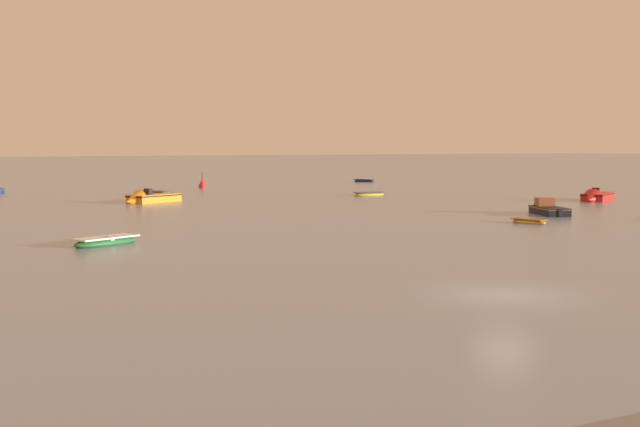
{
  "coord_description": "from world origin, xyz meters",
  "views": [
    {
      "loc": [
        -20.73,
        -24.61,
        5.79
      ],
      "look_at": [
        8.61,
        32.5,
        0.4
      ],
      "focal_mm": 46.08,
      "sensor_mm": 36.0,
      "label": 1
    }
  ],
  "objects_px": {
    "rowboat_moored_1": "(106,242)",
    "rowboat_moored_5": "(529,222)",
    "rowboat_moored_4": "(156,194)",
    "motorboat_moored_4": "(147,200)",
    "motorboat_moored_1": "(595,198)",
    "motorboat_moored_3": "(546,210)",
    "channel_buoy": "(202,185)",
    "rowboat_moored_0": "(364,181)",
    "rowboat_moored_2": "(369,194)"
  },
  "relations": [
    {
      "from": "motorboat_moored_4",
      "to": "channel_buoy",
      "type": "relative_size",
      "value": 2.95
    },
    {
      "from": "rowboat_moored_0",
      "to": "channel_buoy",
      "type": "xyz_separation_m",
      "value": [
        -28.53,
        -5.82,
        0.31
      ]
    },
    {
      "from": "rowboat_moored_5",
      "to": "channel_buoy",
      "type": "bearing_deg",
      "value": 171.65
    },
    {
      "from": "rowboat_moored_1",
      "to": "rowboat_moored_0",
      "type": "bearing_deg",
      "value": -156.65
    },
    {
      "from": "rowboat_moored_2",
      "to": "motorboat_moored_4",
      "type": "distance_m",
      "value": 25.53
    },
    {
      "from": "motorboat_moored_3",
      "to": "channel_buoy",
      "type": "height_order",
      "value": "channel_buoy"
    },
    {
      "from": "rowboat_moored_2",
      "to": "rowboat_moored_5",
      "type": "relative_size",
      "value": 1.27
    },
    {
      "from": "motorboat_moored_3",
      "to": "rowboat_moored_2",
      "type": "bearing_deg",
      "value": 21.85
    },
    {
      "from": "motorboat_moored_1",
      "to": "motorboat_moored_4",
      "type": "distance_m",
      "value": 45.81
    },
    {
      "from": "motorboat_moored_1",
      "to": "motorboat_moored_3",
      "type": "distance_m",
      "value": 18.49
    },
    {
      "from": "rowboat_moored_1",
      "to": "rowboat_moored_5",
      "type": "xyz_separation_m",
      "value": [
        30.84,
        -1.05,
        -0.06
      ]
    },
    {
      "from": "rowboat_moored_2",
      "to": "rowboat_moored_5",
      "type": "bearing_deg",
      "value": -96.18
    },
    {
      "from": "motorboat_moored_4",
      "to": "rowboat_moored_2",
      "type": "bearing_deg",
      "value": 150.17
    },
    {
      "from": "rowboat_moored_1",
      "to": "rowboat_moored_4",
      "type": "height_order",
      "value": "rowboat_moored_4"
    },
    {
      "from": "rowboat_moored_1",
      "to": "rowboat_moored_4",
      "type": "bearing_deg",
      "value": -135.42
    },
    {
      "from": "rowboat_moored_5",
      "to": "channel_buoy",
      "type": "xyz_separation_m",
      "value": [
        -5.16,
        58.42,
        0.34
      ]
    },
    {
      "from": "rowboat_moored_4",
      "to": "rowboat_moored_1",
      "type": "bearing_deg",
      "value": 135.04
    },
    {
      "from": "motorboat_moored_1",
      "to": "rowboat_moored_5",
      "type": "height_order",
      "value": "motorboat_moored_1"
    },
    {
      "from": "motorboat_moored_1",
      "to": "rowboat_moored_4",
      "type": "bearing_deg",
      "value": -69.98
    },
    {
      "from": "motorboat_moored_1",
      "to": "motorboat_moored_4",
      "type": "height_order",
      "value": "motorboat_moored_4"
    },
    {
      "from": "rowboat_moored_0",
      "to": "rowboat_moored_2",
      "type": "bearing_deg",
      "value": -56.02
    },
    {
      "from": "rowboat_moored_4",
      "to": "rowboat_moored_5",
      "type": "height_order",
      "value": "rowboat_moored_4"
    },
    {
      "from": "rowboat_moored_1",
      "to": "motorboat_moored_1",
      "type": "height_order",
      "value": "motorboat_moored_1"
    },
    {
      "from": "rowboat_moored_5",
      "to": "motorboat_moored_3",
      "type": "height_order",
      "value": "motorboat_moored_3"
    },
    {
      "from": "rowboat_moored_1",
      "to": "motorboat_moored_4",
      "type": "relative_size",
      "value": 0.66
    },
    {
      "from": "rowboat_moored_2",
      "to": "rowboat_moored_4",
      "type": "height_order",
      "value": "rowboat_moored_4"
    },
    {
      "from": "rowboat_moored_4",
      "to": "channel_buoy",
      "type": "distance_m",
      "value": 16.06
    },
    {
      "from": "rowboat_moored_4",
      "to": "channel_buoy",
      "type": "xyz_separation_m",
      "value": [
        9.93,
        12.62,
        0.27
      ]
    },
    {
      "from": "rowboat_moored_1",
      "to": "rowboat_moored_2",
      "type": "distance_m",
      "value": 49.33
    },
    {
      "from": "motorboat_moored_4",
      "to": "channel_buoy",
      "type": "xyz_separation_m",
      "value": [
        14.19,
        24.38,
        0.15
      ]
    },
    {
      "from": "rowboat_moored_4",
      "to": "motorboat_moored_4",
      "type": "distance_m",
      "value": 12.51
    },
    {
      "from": "rowboat_moored_1",
      "to": "motorboat_moored_1",
      "type": "distance_m",
      "value": 55.27
    },
    {
      "from": "rowboat_moored_4",
      "to": "rowboat_moored_5",
      "type": "distance_m",
      "value": 48.22
    },
    {
      "from": "motorboat_moored_3",
      "to": "motorboat_moored_4",
      "type": "bearing_deg",
      "value": 63.24
    },
    {
      "from": "rowboat_moored_2",
      "to": "rowboat_moored_4",
      "type": "xyz_separation_m",
      "value": [
        -21.27,
        12.16,
        0.03
      ]
    },
    {
      "from": "rowboat_moored_5",
      "to": "rowboat_moored_0",
      "type": "bearing_deg",
      "value": 146.61
    },
    {
      "from": "rowboat_moored_2",
      "to": "rowboat_moored_5",
      "type": "distance_m",
      "value": 34.21
    },
    {
      "from": "motorboat_moored_1",
      "to": "channel_buoy",
      "type": "distance_m",
      "value": 51.11
    },
    {
      "from": "motorboat_moored_4",
      "to": "rowboat_moored_5",
      "type": "bearing_deg",
      "value": 90.67
    },
    {
      "from": "rowboat_moored_0",
      "to": "rowboat_moored_5",
      "type": "distance_m",
      "value": 68.36
    },
    {
      "from": "rowboat_moored_1",
      "to": "rowboat_moored_5",
      "type": "relative_size",
      "value": 1.5
    },
    {
      "from": "rowboat_moored_4",
      "to": "motorboat_moored_4",
      "type": "bearing_deg",
      "value": 134.51
    },
    {
      "from": "motorboat_moored_4",
      "to": "motorboat_moored_3",
      "type": "bearing_deg",
      "value": 103.77
    },
    {
      "from": "rowboat_moored_2",
      "to": "motorboat_moored_1",
      "type": "relative_size",
      "value": 0.58
    },
    {
      "from": "rowboat_moored_0",
      "to": "rowboat_moored_1",
      "type": "height_order",
      "value": "rowboat_moored_1"
    },
    {
      "from": "motorboat_moored_3",
      "to": "motorboat_moored_4",
      "type": "relative_size",
      "value": 0.83
    },
    {
      "from": "motorboat_moored_1",
      "to": "rowboat_moored_5",
      "type": "bearing_deg",
      "value": 3.39
    },
    {
      "from": "rowboat_moored_1",
      "to": "channel_buoy",
      "type": "xyz_separation_m",
      "value": [
        25.69,
        57.38,
        0.28
      ]
    },
    {
      "from": "rowboat_moored_1",
      "to": "motorboat_moored_4",
      "type": "xyz_separation_m",
      "value": [
        11.49,
        33.0,
        0.12
      ]
    },
    {
      "from": "motorboat_moored_3",
      "to": "motorboat_moored_4",
      "type": "xyz_separation_m",
      "value": [
        -26.17,
        28.36,
        0.0
      ]
    }
  ]
}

